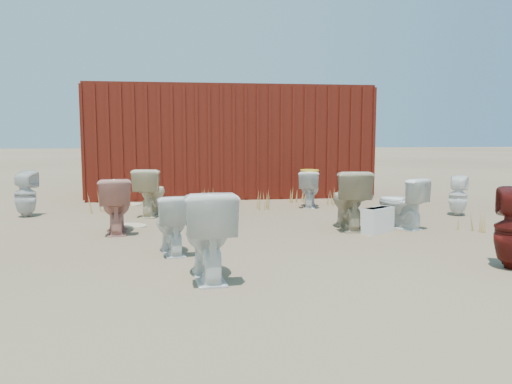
{
  "coord_description": "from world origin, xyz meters",
  "views": [
    {
      "loc": [
        -0.93,
        -6.26,
        1.33
      ],
      "look_at": [
        0.0,
        0.6,
        0.55
      ],
      "focal_mm": 35.0,
      "sensor_mm": 36.0,
      "label": 1
    }
  ],
  "objects": [
    {
      "name": "ground",
      "position": [
        0.0,
        0.0,
        0.0
      ],
      "size": [
        100.0,
        100.0,
        0.0
      ],
      "primitive_type": "plane",
      "color": "brown",
      "rests_on": "ground"
    },
    {
      "name": "shipping_container",
      "position": [
        0.0,
        5.2,
        1.2
      ],
      "size": [
        6.0,
        2.4,
        2.4
      ],
      "primitive_type": "cube",
      "color": "#49150C",
      "rests_on": "ground"
    },
    {
      "name": "toilet_front_a",
      "position": [
        -1.13,
        -0.62,
        0.34
      ],
      "size": [
        0.5,
        0.73,
        0.68
      ],
      "primitive_type": "imported",
      "rotation": [
        0.0,
        0.0,
        3.34
      ],
      "color": "white",
      "rests_on": "ground"
    },
    {
      "name": "toilet_front_pink",
      "position": [
        -1.93,
        0.71,
        0.38
      ],
      "size": [
        0.51,
        0.79,
        0.76
      ],
      "primitive_type": "imported",
      "rotation": [
        0.0,
        0.0,
        3.26
      ],
      "color": "tan",
      "rests_on": "ground"
    },
    {
      "name": "toilet_front_c",
      "position": [
        -0.77,
        -1.68,
        0.42
      ],
      "size": [
        0.54,
        0.86,
        0.84
      ],
      "primitive_type": "imported",
      "rotation": [
        0.0,
        0.0,
        3.23
      ],
      "color": "white",
      "rests_on": "ground"
    },
    {
      "name": "toilet_front_e",
      "position": [
        2.1,
        0.52,
        0.37
      ],
      "size": [
        0.71,
        0.83,
        0.73
      ],
      "primitive_type": "imported",
      "rotation": [
        0.0,
        0.0,
        3.66
      ],
      "color": "white",
      "rests_on": "ground"
    },
    {
      "name": "toilet_back_a",
      "position": [
        -3.6,
        2.32,
        0.38
      ],
      "size": [
        0.4,
        0.41,
        0.76
      ],
      "primitive_type": "imported",
      "rotation": [
        0.0,
        0.0,
        2.96
      ],
      "color": "silver",
      "rests_on": "ground"
    },
    {
      "name": "toilet_back_beige_left",
      "position": [
        -1.56,
        2.19,
        0.4
      ],
      "size": [
        0.58,
        0.85,
        0.79
      ],
      "primitive_type": "imported",
      "rotation": [
        0.0,
        0.0,
        2.95
      ],
      "color": "beige",
      "rests_on": "ground"
    },
    {
      "name": "toilet_back_beige_right",
      "position": [
        1.34,
        0.56,
        0.42
      ],
      "size": [
        0.52,
        0.86,
        0.85
      ],
      "primitive_type": "imported",
      "rotation": [
        0.0,
        0.0,
        3.08
      ],
      "color": "#BCAD8A",
      "rests_on": "ground"
    },
    {
      "name": "toilet_back_yellowlid",
      "position": [
        1.31,
        2.83,
        0.34
      ],
      "size": [
        0.55,
        0.74,
        0.68
      ],
      "primitive_type": "imported",
      "rotation": [
        0.0,
        0.0,
        2.85
      ],
      "color": "white",
      "rests_on": "ground"
    },
    {
      "name": "toilet_back_e",
      "position": [
        3.54,
        1.49,
        0.34
      ],
      "size": [
        0.43,
        0.43,
        0.67
      ],
      "primitive_type": "imported",
      "rotation": [
        0.0,
        0.0,
        2.52
      ],
      "color": "white",
      "rests_on": "ground"
    },
    {
      "name": "yellow_lid",
      "position": [
        1.31,
        2.83,
        0.69
      ],
      "size": [
        0.34,
        0.43,
        0.02
      ],
      "primitive_type": "ellipsoid",
      "color": "yellow",
      "rests_on": "toilet_back_yellowlid"
    },
    {
      "name": "loose_tank",
      "position": [
        1.65,
        0.23,
        0.17
      ],
      "size": [
        0.53,
        0.45,
        0.35
      ],
      "primitive_type": "cube",
      "rotation": [
        0.0,
        0.0,
        0.6
      ],
      "color": "silver",
      "rests_on": "ground"
    },
    {
      "name": "loose_lid_near",
      "position": [
        -2.04,
        3.5,
        0.01
      ],
      "size": [
        0.41,
        0.52,
        0.02
      ],
      "primitive_type": "ellipsoid",
      "rotation": [
        0.0,
        0.0,
        -0.06
      ],
      "color": "beige",
      "rests_on": "ground"
    },
    {
      "name": "loose_lid_far",
      "position": [
        -1.76,
        1.16,
        0.01
      ],
      "size": [
        0.58,
        0.59,
        0.02
      ],
      "primitive_type": "ellipsoid",
      "rotation": [
        0.0,
        0.0,
        0.77
      ],
      "color": "beige",
      "rests_on": "ground"
    },
    {
      "name": "weed_clump_a",
      "position": [
        -2.47,
        2.6,
        0.17
      ],
      "size": [
        0.36,
        0.36,
        0.34
      ],
      "primitive_type": "cone",
      "color": "#A38341",
      "rests_on": "ground"
    },
    {
      "name": "weed_clump_b",
      "position": [
        0.42,
        2.68,
        0.15
      ],
      "size": [
        0.32,
        0.32,
        0.3
      ],
      "primitive_type": "cone",
      "color": "#A38341",
      "rests_on": "ground"
    },
    {
      "name": "weed_clump_c",
      "position": [
        1.94,
        2.95,
        0.18
      ],
      "size": [
        0.36,
        0.36,
        0.36
      ],
      "primitive_type": "cone",
      "color": "#A38341",
      "rests_on": "ground"
    },
    {
      "name": "weed_clump_d",
      "position": [
        -0.56,
        3.5,
        0.14
      ],
      "size": [
        0.3,
        0.3,
        0.29
      ],
      "primitive_type": "cone",
      "color": "#A38341",
      "rests_on": "ground"
    },
    {
      "name": "weed_clump_e",
      "position": [
        1.25,
        3.5,
        0.15
      ],
      "size": [
        0.34,
        0.34,
        0.29
      ],
      "primitive_type": "cone",
      "color": "#A38341",
      "rests_on": "ground"
    },
    {
      "name": "weed_clump_f",
      "position": [
        2.99,
        0.16,
        0.13
      ],
      "size": [
        0.28,
        0.28,
        0.25
      ],
      "primitive_type": "cone",
      "color": "#A38341",
      "rests_on": "ground"
    }
  ]
}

